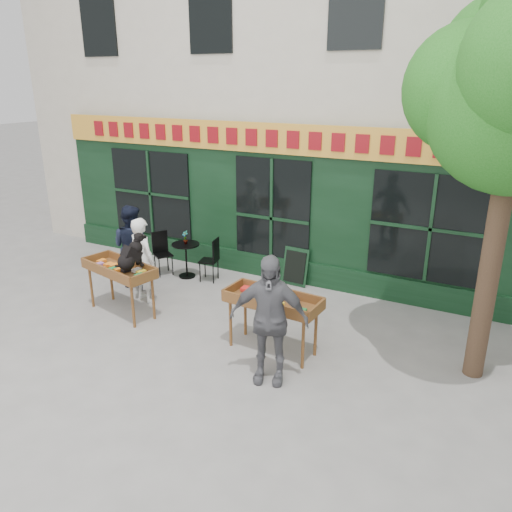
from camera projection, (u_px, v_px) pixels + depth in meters
The scene contains 13 objects.
ground at pixel (215, 320), 9.03m from camera, with size 80.00×80.00×0.00m, color slate.
building at pixel (338, 42), 12.34m from camera, with size 14.00×7.26×10.00m.
book_cart_center at pixel (119, 271), 9.04m from camera, with size 1.60×0.94×0.99m.
dog at pixel (130, 251), 8.69m from camera, with size 0.34×0.60×0.60m, color black, non-canonical shape.
woman at pixel (143, 260), 9.58m from camera, with size 0.61×0.40×1.67m, color white.
book_cart_right at pixel (273, 304), 7.75m from camera, with size 1.54×0.72×0.99m.
man_right at pixel (269, 319), 6.95m from camera, with size 1.12×0.47×1.91m, color #535358.
bistro_table at pixel (186, 253), 10.82m from camera, with size 0.60×0.60×0.76m.
bistro_chair_left at pixel (161, 249), 11.04m from camera, with size 0.50×0.50×0.95m.
bistro_chair_right at pixel (213, 256), 10.59m from camera, with size 0.43×0.43×0.95m.
potted_plant at pixel (185, 237), 10.70m from camera, with size 0.15×0.10×0.29m, color gray.
man_left at pixel (132, 246), 10.26m from camera, with size 0.84×0.66×1.73m, color black.
chalkboard at pixel (295, 267), 10.45m from camera, with size 0.57×0.23×0.79m.
Camera 1 is at (4.41, -6.85, 4.13)m, focal length 35.00 mm.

